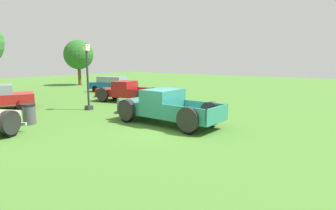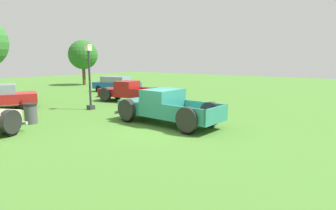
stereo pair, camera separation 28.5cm
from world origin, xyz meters
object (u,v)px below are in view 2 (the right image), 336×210
(lamp_post_near, at_px, (89,75))
(trash_can, at_px, (31,113))
(oak_tree_west, at_px, (83,55))
(sedan_distant_a, at_px, (116,84))
(pickup_truck_foreground, at_px, (162,107))
(pickup_truck_behind_right, at_px, (127,92))

(lamp_post_near, height_order, trash_can, lamp_post_near)
(lamp_post_near, relative_size, oak_tree_west, 0.76)
(trash_can, bearing_deg, sedan_distant_a, 30.00)
(pickup_truck_foreground, relative_size, trash_can, 5.62)
(lamp_post_near, height_order, oak_tree_west, oak_tree_west)
(trash_can, distance_m, oak_tree_west, 20.54)
(pickup_truck_behind_right, height_order, sedan_distant_a, pickup_truck_behind_right)
(sedan_distant_a, xyz_separation_m, trash_can, (-11.31, -6.53, -0.26))
(pickup_truck_behind_right, distance_m, trash_can, 7.86)
(pickup_truck_behind_right, height_order, oak_tree_west, oak_tree_west)
(pickup_truck_foreground, xyz_separation_m, trash_can, (-3.80, 4.79, -0.29))
(pickup_truck_foreground, distance_m, oak_tree_west, 22.23)
(pickup_truck_behind_right, height_order, trash_can, pickup_truck_behind_right)
(pickup_truck_behind_right, relative_size, lamp_post_near, 1.29)
(pickup_truck_behind_right, xyz_separation_m, oak_tree_west, (6.17, 13.31, 2.77))
(sedan_distant_a, height_order, trash_can, sedan_distant_a)
(pickup_truck_behind_right, relative_size, sedan_distant_a, 1.11)
(lamp_post_near, bearing_deg, oak_tree_west, 54.94)
(pickup_truck_foreground, height_order, lamp_post_near, lamp_post_near)
(oak_tree_west, bearing_deg, lamp_post_near, -125.06)
(sedan_distant_a, relative_size, lamp_post_near, 1.16)
(sedan_distant_a, xyz_separation_m, oak_tree_west, (2.56, 8.31, 2.72))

